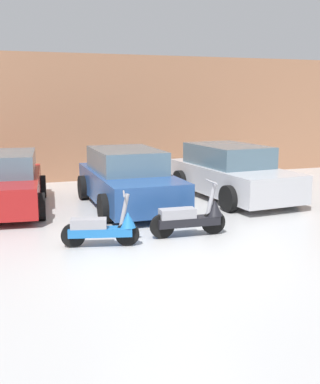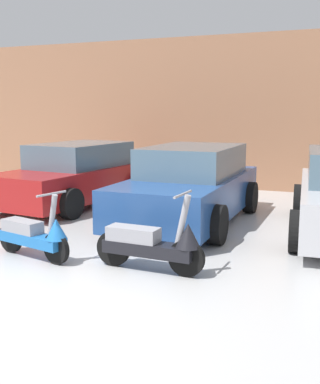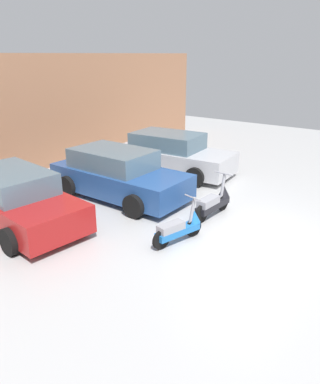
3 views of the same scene
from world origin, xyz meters
TOP-DOWN VIEW (x-y plane):
  - ground_plane at (0.00, 0.00)m, footprint 28.00×28.00m
  - wall_back at (0.00, 7.91)m, footprint 19.60×0.12m
  - scooter_front_left at (-1.08, 0.95)m, footprint 1.34×0.60m
  - scooter_front_right at (0.62, 1.05)m, footprint 1.48×0.53m
  - car_rear_left at (-2.63, 4.56)m, footprint 2.18×4.00m
  - car_rear_center at (0.17, 3.88)m, footprint 1.95×4.02m
  - car_rear_right at (2.95, 3.96)m, footprint 2.21×4.16m

SIDE VIEW (x-z plane):
  - ground_plane at x=0.00m, z-range 0.00..0.00m
  - scooter_front_left at x=-1.08m, z-range -0.14..0.81m
  - scooter_front_right at x=0.62m, z-range -0.15..0.88m
  - car_rear_left at x=-2.63m, z-range -0.03..1.28m
  - car_rear_center at x=0.17m, z-range -0.03..1.33m
  - car_rear_right at x=2.95m, z-range -0.03..1.34m
  - wall_back at x=0.00m, z-range 0.00..3.88m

